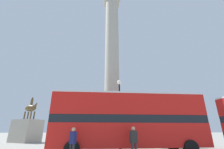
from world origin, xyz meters
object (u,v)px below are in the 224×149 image
equestrian_statue (27,129)px  pedestrian_by_plinth (73,141)px  monument_column (112,81)px  bus_a (128,120)px  pedestrian_near_lamp (134,140)px  street_lamp (120,106)px

equestrian_statue → pedestrian_by_plinth: (8.78, -14.40, -0.78)m
monument_column → pedestrian_by_plinth: monument_column is taller
bus_a → pedestrian_by_plinth: bearing=-150.7°
bus_a → pedestrian_near_lamp: 2.57m
pedestrian_near_lamp → pedestrian_by_plinth: (-3.62, 0.06, -0.04)m
equestrian_statue → pedestrian_by_plinth: equestrian_statue is taller
monument_column → pedestrian_near_lamp: size_ratio=12.73×
equestrian_statue → street_lamp: size_ratio=0.99×
street_lamp → pedestrian_by_plinth: street_lamp is taller
street_lamp → pedestrian_by_plinth: 6.73m
monument_column → pedestrian_near_lamp: monument_column is taller
equestrian_statue → street_lamp: bearing=-6.4°
monument_column → pedestrian_near_lamp: (0.49, -8.91, -6.56)m
equestrian_statue → pedestrian_near_lamp: 19.06m
equestrian_statue → pedestrian_near_lamp: (12.41, -14.46, -0.74)m
equestrian_statue → pedestrian_by_plinth: 16.88m
monument_column → pedestrian_near_lamp: 11.08m
bus_a → street_lamp: (-0.26, 2.85, 1.45)m
equestrian_statue → bus_a: bearing=-13.3°
monument_column → pedestrian_by_plinth: 11.48m
equestrian_statue → street_lamp: 15.63m
bus_a → pedestrian_near_lamp: size_ratio=6.13×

